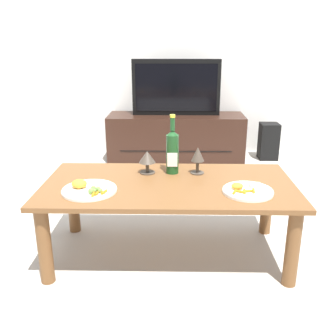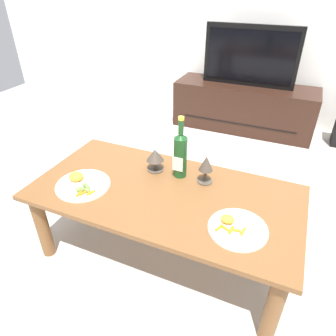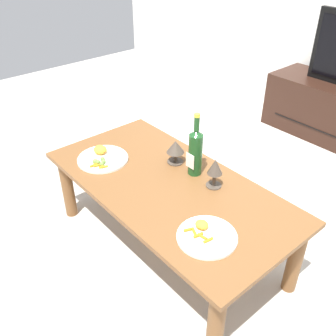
{
  "view_description": "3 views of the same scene",
  "coord_description": "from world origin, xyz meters",
  "px_view_note": "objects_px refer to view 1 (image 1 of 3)",
  "views": [
    {
      "loc": [
        0.03,
        -1.89,
        1.16
      ],
      "look_at": [
        -0.0,
        0.05,
        0.5
      ],
      "focal_mm": 40.39,
      "sensor_mm": 36.0,
      "label": 1
    },
    {
      "loc": [
        0.5,
        -1.11,
        1.35
      ],
      "look_at": [
        -0.01,
        0.07,
        0.53
      ],
      "focal_mm": 32.48,
      "sensor_mm": 36.0,
      "label": 2
    },
    {
      "loc": [
        1.18,
        -1.0,
        1.55
      ],
      "look_at": [
        -0.05,
        0.04,
        0.49
      ],
      "focal_mm": 40.88,
      "sensor_mm": 36.0,
      "label": 3
    }
  ],
  "objects_px": {
    "goblet_left": "(147,158)",
    "dinner_plate_left": "(89,189)",
    "tv_screen": "(176,88)",
    "dining_table": "(169,195)",
    "floor_speaker": "(269,141)",
    "dinner_plate_right": "(247,190)",
    "wine_bottle": "(172,150)",
    "goblet_right": "(198,156)",
    "tv_stand": "(176,137)"
  },
  "relations": [
    {
      "from": "wine_bottle",
      "to": "goblet_left",
      "type": "xyz_separation_m",
      "value": [
        -0.14,
        -0.01,
        -0.05
      ]
    },
    {
      "from": "tv_stand",
      "to": "floor_speaker",
      "type": "bearing_deg",
      "value": 0.13
    },
    {
      "from": "tv_screen",
      "to": "dining_table",
      "type": "bearing_deg",
      "value": -91.25
    },
    {
      "from": "goblet_left",
      "to": "goblet_right",
      "type": "relative_size",
      "value": 0.85
    },
    {
      "from": "tv_stand",
      "to": "dinner_plate_right",
      "type": "distance_m",
      "value": 2.03
    },
    {
      "from": "goblet_right",
      "to": "dinner_plate_right",
      "type": "relative_size",
      "value": 0.61
    },
    {
      "from": "floor_speaker",
      "to": "goblet_right",
      "type": "relative_size",
      "value": 2.38
    },
    {
      "from": "goblet_left",
      "to": "dinner_plate_right",
      "type": "height_order",
      "value": "goblet_left"
    },
    {
      "from": "tv_stand",
      "to": "dinner_plate_right",
      "type": "xyz_separation_m",
      "value": [
        0.36,
        -1.98,
        0.22
      ]
    },
    {
      "from": "goblet_left",
      "to": "dinner_plate_right",
      "type": "relative_size",
      "value": 0.51
    },
    {
      "from": "tv_stand",
      "to": "dining_table",
      "type": "bearing_deg",
      "value": -91.24
    },
    {
      "from": "wine_bottle",
      "to": "tv_stand",
      "type": "bearing_deg",
      "value": 89.23
    },
    {
      "from": "dining_table",
      "to": "goblet_right",
      "type": "height_order",
      "value": "goblet_right"
    },
    {
      "from": "tv_screen",
      "to": "floor_speaker",
      "type": "height_order",
      "value": "tv_screen"
    },
    {
      "from": "wine_bottle",
      "to": "goblet_right",
      "type": "bearing_deg",
      "value": -2.54
    },
    {
      "from": "floor_speaker",
      "to": "dinner_plate_right",
      "type": "bearing_deg",
      "value": -106.66
    },
    {
      "from": "goblet_right",
      "to": "dinner_plate_right",
      "type": "bearing_deg",
      "value": -50.55
    },
    {
      "from": "goblet_left",
      "to": "dining_table",
      "type": "bearing_deg",
      "value": -51.62
    },
    {
      "from": "dinner_plate_right",
      "to": "goblet_right",
      "type": "bearing_deg",
      "value": 129.45
    },
    {
      "from": "goblet_left",
      "to": "dinner_plate_right",
      "type": "xyz_separation_m",
      "value": [
        0.52,
        -0.28,
        -0.08
      ]
    },
    {
      "from": "goblet_left",
      "to": "dinner_plate_left",
      "type": "height_order",
      "value": "goblet_left"
    },
    {
      "from": "goblet_left",
      "to": "dinner_plate_left",
      "type": "distance_m",
      "value": 0.4
    },
    {
      "from": "wine_bottle",
      "to": "dinner_plate_left",
      "type": "relative_size",
      "value": 1.22
    },
    {
      "from": "floor_speaker",
      "to": "dinner_plate_right",
      "type": "relative_size",
      "value": 1.45
    },
    {
      "from": "dinner_plate_right",
      "to": "dinner_plate_left",
      "type": "bearing_deg",
      "value": -179.93
    },
    {
      "from": "goblet_left",
      "to": "tv_screen",
      "type": "bearing_deg",
      "value": 84.41
    },
    {
      "from": "dining_table",
      "to": "wine_bottle",
      "type": "xyz_separation_m",
      "value": [
        0.02,
        0.16,
        0.2
      ]
    },
    {
      "from": "tv_stand",
      "to": "tv_screen",
      "type": "bearing_deg",
      "value": -90.0
    },
    {
      "from": "floor_speaker",
      "to": "dinner_plate_left",
      "type": "bearing_deg",
      "value": -125.04
    },
    {
      "from": "dining_table",
      "to": "tv_stand",
      "type": "distance_m",
      "value": 1.86
    },
    {
      "from": "floor_speaker",
      "to": "wine_bottle",
      "type": "xyz_separation_m",
      "value": [
        -0.97,
        -1.69,
        0.39
      ]
    },
    {
      "from": "tv_screen",
      "to": "goblet_right",
      "type": "distance_m",
      "value": 1.71
    },
    {
      "from": "tv_stand",
      "to": "goblet_right",
      "type": "bearing_deg",
      "value": -85.93
    },
    {
      "from": "goblet_left",
      "to": "dinner_plate_left",
      "type": "relative_size",
      "value": 0.47
    },
    {
      "from": "dining_table",
      "to": "floor_speaker",
      "type": "height_order",
      "value": "dining_table"
    },
    {
      "from": "wine_bottle",
      "to": "dinner_plate_left",
      "type": "height_order",
      "value": "wine_bottle"
    },
    {
      "from": "tv_screen",
      "to": "dinner_plate_right",
      "type": "xyz_separation_m",
      "value": [
        0.36,
        -1.98,
        -0.28
      ]
    },
    {
      "from": "goblet_right",
      "to": "dinner_plate_left",
      "type": "xyz_separation_m",
      "value": [
        -0.56,
        -0.29,
        -0.09
      ]
    },
    {
      "from": "dinner_plate_left",
      "to": "dinner_plate_right",
      "type": "relative_size",
      "value": 1.09
    },
    {
      "from": "dining_table",
      "to": "wine_bottle",
      "type": "relative_size",
      "value": 3.96
    },
    {
      "from": "wine_bottle",
      "to": "dinner_plate_right",
      "type": "distance_m",
      "value": 0.49
    },
    {
      "from": "floor_speaker",
      "to": "dinner_plate_left",
      "type": "relative_size",
      "value": 1.33
    },
    {
      "from": "tv_screen",
      "to": "dinner_plate_right",
      "type": "bearing_deg",
      "value": -79.83
    },
    {
      "from": "wine_bottle",
      "to": "dinner_plate_right",
      "type": "bearing_deg",
      "value": -37.64
    },
    {
      "from": "wine_bottle",
      "to": "dinner_plate_left",
      "type": "xyz_separation_m",
      "value": [
        -0.42,
        -0.29,
        -0.12
      ]
    },
    {
      "from": "dining_table",
      "to": "tv_screen",
      "type": "xyz_separation_m",
      "value": [
        0.04,
        1.85,
        0.36
      ]
    },
    {
      "from": "dinner_plate_left",
      "to": "dinner_plate_right",
      "type": "height_order",
      "value": "dinner_plate_left"
    },
    {
      "from": "floor_speaker",
      "to": "goblet_left",
      "type": "height_order",
      "value": "goblet_left"
    },
    {
      "from": "goblet_right",
      "to": "dinner_plate_left",
      "type": "distance_m",
      "value": 0.64
    },
    {
      "from": "tv_stand",
      "to": "goblet_left",
      "type": "bearing_deg",
      "value": -95.58
    }
  ]
}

